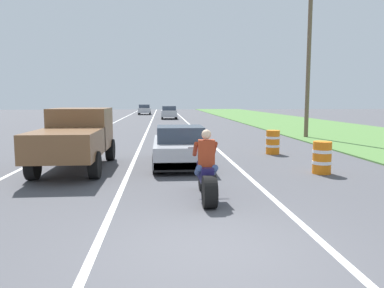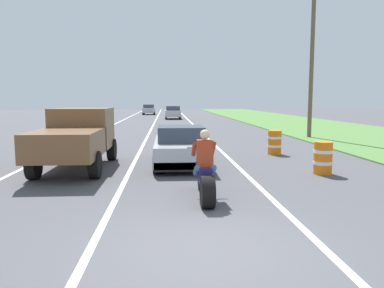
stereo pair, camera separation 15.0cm
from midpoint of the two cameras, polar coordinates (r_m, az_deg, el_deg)
name	(u,v)px [view 1 (the left image)]	position (r m, az deg, el deg)	size (l,w,h in m)	color
ground_plane	(213,251)	(5.96, 2.40, -15.84)	(160.00, 160.00, 0.00)	#4C4C51
lane_stripe_left_solid	(92,134)	(25.99, -15.10, 1.52)	(0.14, 120.00, 0.01)	white
lane_stripe_right_solid	(199,133)	(25.68, 0.91, 1.70)	(0.14, 120.00, 0.01)	white
lane_stripe_centre_dashed	(146,133)	(25.58, -7.15, 1.63)	(0.14, 120.00, 0.01)	white
grass_verge_right	(342,131)	(28.49, 21.62, 1.78)	(10.00, 120.00, 0.06)	#517F3D
motorcycle_with_rider	(206,175)	(8.53, 1.67, -4.69)	(0.70, 2.21, 1.62)	black
sports_car_silver	(180,147)	(13.15, -2.17, -0.46)	(1.84, 4.30, 1.37)	#B7B7BC
pickup_truck_left_lane_brown	(76,136)	(12.88, -17.53, 1.21)	(2.02, 4.80, 1.98)	brown
utility_pole_roadside	(308,67)	(23.39, 17.04, 11.13)	(0.24, 0.24, 8.35)	brown
construction_barrel_nearest	(322,157)	(12.26, 18.77, -1.94)	(0.58, 0.58, 1.00)	orange
construction_barrel_mid	(273,142)	(16.09, 11.89, 0.28)	(0.58, 0.58, 1.00)	orange
distant_car_far_ahead	(169,112)	(44.09, -3.61, 4.82)	(1.80, 4.00, 1.50)	#B2B2B7
distant_car_further_ahead	(145,109)	(56.95, -7.28, 5.23)	(1.80, 4.00, 1.50)	#B2B2B7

